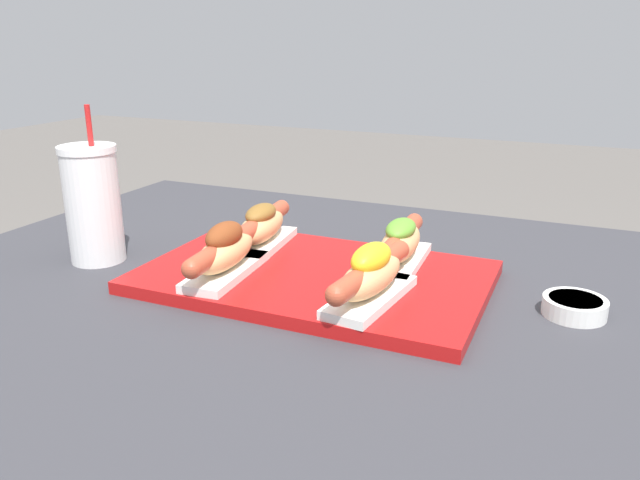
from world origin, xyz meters
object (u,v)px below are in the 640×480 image
(hot_dog_0, at_px, (225,251))
(sauce_bowl, at_px, (575,306))
(hot_dog_1, at_px, (371,275))
(drink_cup, at_px, (93,204))
(hot_dog_2, at_px, (261,227))
(serving_tray, at_px, (314,277))
(hot_dog_3, at_px, (400,243))

(hot_dog_0, bearing_deg, sauce_bowl, 12.08)
(hot_dog_1, relative_size, sauce_bowl, 2.60)
(sauce_bowl, xyz_separation_m, drink_cup, (-0.69, -0.08, 0.08))
(hot_dog_0, height_order, sauce_bowl, hot_dog_0)
(hot_dog_0, height_order, drink_cup, drink_cup)
(hot_dog_1, xyz_separation_m, hot_dog_2, (-0.22, 0.13, -0.00))
(serving_tray, xyz_separation_m, sauce_bowl, (0.34, 0.03, 0.00))
(hot_dog_0, distance_m, hot_dog_1, 0.21)
(sauce_bowl, bearing_deg, hot_dog_2, 176.42)
(hot_dog_3, height_order, sauce_bowl, hot_dog_3)
(hot_dog_0, bearing_deg, hot_dog_3, 32.58)
(hot_dog_0, relative_size, sauce_bowl, 2.61)
(hot_dog_0, bearing_deg, hot_dog_2, 95.56)
(hot_dog_0, xyz_separation_m, sauce_bowl, (0.45, 0.10, -0.04))
(hot_dog_1, height_order, sauce_bowl, hot_dog_1)
(hot_dog_0, bearing_deg, serving_tray, 31.03)
(drink_cup, bearing_deg, hot_dog_3, 14.79)
(hot_dog_1, bearing_deg, drink_cup, 177.64)
(serving_tray, height_order, hot_dog_3, hot_dog_3)
(serving_tray, bearing_deg, drink_cup, -171.99)
(serving_tray, height_order, sauce_bowl, sauce_bowl)
(drink_cup, bearing_deg, hot_dog_2, 25.62)
(hot_dog_0, distance_m, sauce_bowl, 0.46)
(hot_dog_1, distance_m, hot_dog_2, 0.26)
(hot_dog_1, relative_size, hot_dog_2, 1.00)
(sauce_bowl, bearing_deg, hot_dog_3, 171.04)
(hot_dog_3, bearing_deg, sauce_bowl, -8.96)
(hot_dog_1, bearing_deg, hot_dog_3, 91.51)
(serving_tray, height_order, hot_dog_0, hot_dog_0)
(hot_dog_2, relative_size, drink_cup, 0.85)
(serving_tray, bearing_deg, hot_dog_3, 34.12)
(sauce_bowl, bearing_deg, serving_tray, -174.60)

